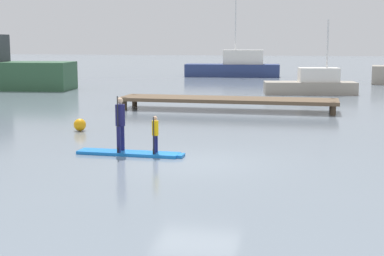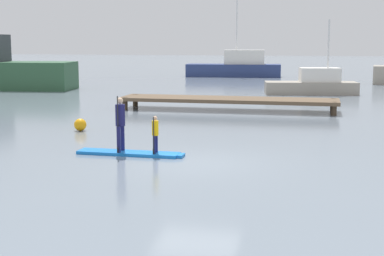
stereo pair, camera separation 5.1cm
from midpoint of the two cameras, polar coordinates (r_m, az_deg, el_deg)
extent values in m
plane|color=slate|center=(16.81, 0.38, -3.58)|extent=(240.00, 240.00, 0.00)
cube|color=blue|center=(18.21, -6.48, -2.52)|extent=(3.30, 0.72, 0.10)
cube|color=blue|center=(17.71, -1.31, -2.78)|extent=(0.25, 0.47, 0.09)
cylinder|color=#19194C|center=(18.37, -7.04, -0.97)|extent=(0.12, 0.12, 0.82)
cylinder|color=#19194C|center=(18.04, -7.43, -1.15)|extent=(0.12, 0.12, 0.82)
cylinder|color=#19194C|center=(18.09, -7.28, 1.28)|extent=(0.31, 0.31, 0.68)
sphere|color=beige|center=(18.04, -7.31, 2.72)|extent=(0.20, 0.20, 0.20)
cylinder|color=black|center=(17.93, -7.51, 0.34)|extent=(0.03, 0.03, 1.79)
cube|color=black|center=(18.06, -7.46, -2.18)|extent=(0.03, 0.14, 0.18)
cylinder|color=#19194C|center=(17.98, -3.66, -1.56)|extent=(0.08, 0.08, 0.56)
cylinder|color=#19194C|center=(17.75, -3.88, -1.70)|extent=(0.08, 0.08, 0.56)
cylinder|color=#F2B20C|center=(17.78, -3.78, -0.01)|extent=(0.21, 0.21, 0.46)
sphere|color=tan|center=(17.73, -3.80, 1.00)|extent=(0.13, 0.13, 0.13)
cylinder|color=black|center=(17.65, -3.94, -0.76)|extent=(0.03, 0.03, 1.16)
cube|color=black|center=(17.73, -3.93, -2.32)|extent=(0.03, 0.14, 0.18)
cube|color=#9E9384|center=(39.26, 11.66, 3.95)|extent=(6.31, 2.89, 0.84)
cube|color=white|center=(39.28, 12.51, 5.22)|extent=(2.83, 1.96, 0.94)
cylinder|color=silver|center=(39.31, 13.37, 8.20)|extent=(0.12, 0.12, 3.19)
cube|color=navy|center=(57.17, 4.02, 5.77)|extent=(9.48, 3.18, 1.25)
cube|color=white|center=(57.06, 5.12, 7.08)|extent=(4.06, 1.95, 1.41)
cylinder|color=silver|center=(57.11, 4.37, 10.86)|extent=(0.12, 0.12, 6.11)
cube|color=brown|center=(29.48, 3.50, 2.85)|extent=(11.20, 2.32, 0.18)
cylinder|color=#473828|center=(29.95, -6.84, 2.44)|extent=(0.28, 0.28, 0.65)
cylinder|color=#473828|center=(31.57, -5.81, 2.78)|extent=(0.28, 0.28, 0.65)
cylinder|color=#473828|center=(28.32, 13.88, 1.88)|extent=(0.28, 0.28, 0.65)
cylinder|color=#473828|center=(30.03, 13.80, 2.26)|extent=(0.28, 0.28, 0.65)
sphere|color=orange|center=(23.24, -11.22, 0.32)|extent=(0.50, 0.50, 0.50)
camera|label=1|loc=(0.03, -90.08, -0.01)|focal=53.32mm
camera|label=2|loc=(0.03, 89.92, 0.01)|focal=53.32mm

